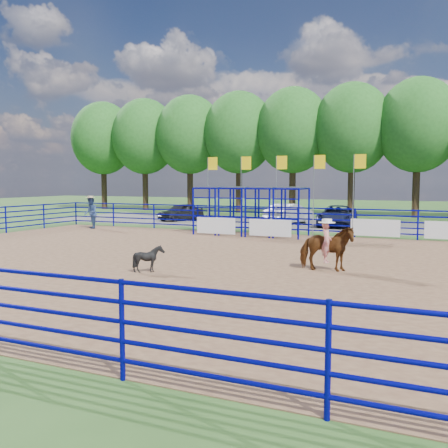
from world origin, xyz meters
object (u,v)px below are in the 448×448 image
Objects in this scene: calf at (149,259)px; car_b at (289,214)px; car_a at (181,212)px; spectator_cowboy at (91,212)px; car_c at (337,216)px; horse_and_rider at (326,245)px.

car_b is at bearing 12.15° from calf.
car_a is at bearing 17.71° from car_b.
calf is at bearing -44.40° from spectator_cowboy.
car_b is 0.88× the size of car_c.
calf is at bearing 108.79° from car_b.
horse_and_rider is 0.49× the size of car_c.
spectator_cowboy is at bearing 54.55° from calf.
spectator_cowboy is 0.41× the size of car_c.
horse_and_rider is 5.67m from calf.
car_c is (-2.87, 16.04, -0.18)m from horse_and_rider.
spectator_cowboy is at bearing 152.79° from horse_and_rider.
spectator_cowboy is at bearing -154.47° from car_c.
horse_and_rider is 0.63× the size of car_a.
calf is at bearing -153.70° from horse_and_rider.
spectator_cowboy is 12.81m from car_b.
car_a is at bearing 175.06° from car_c.
spectator_cowboy reaches higher than car_a.
spectator_cowboy is 15.33m from car_c.
car_b is at bearing 110.56° from horse_and_rider.
car_c is (2.21, 18.54, 0.22)m from calf.
car_b is (-6.13, 16.34, -0.16)m from horse_and_rider.
car_b is at bearing 169.80° from car_c.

